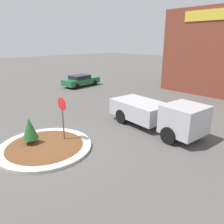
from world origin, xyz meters
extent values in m
plane|color=#514F4C|center=(0.00, 0.00, 0.00)|extent=(120.00, 120.00, 0.00)
cylinder|color=#BCB7AD|center=(0.00, 0.00, 0.07)|extent=(4.58, 4.58, 0.13)
cylinder|color=brown|center=(0.00, 0.00, 0.07)|extent=(3.75, 3.75, 0.13)
cylinder|color=#4C4C51|center=(-0.02, 1.11, 1.22)|extent=(0.07, 0.07, 2.44)
cylinder|color=#B71414|center=(-0.02, 1.11, 2.07)|extent=(0.71, 0.03, 0.71)
cylinder|color=brown|center=(-0.73, -0.38, 0.27)|extent=(0.08, 0.08, 0.27)
cone|color=#235623|center=(-0.73, -0.38, 0.95)|extent=(0.77, 0.77, 1.10)
cube|color=#B2B2B7|center=(4.18, 5.84, 1.17)|extent=(2.09, 2.19, 1.51)
cube|color=#B2B2B7|center=(0.95, 6.13, 0.92)|extent=(3.78, 2.44, 1.02)
cube|color=black|center=(4.85, 5.79, 1.43)|extent=(0.20, 1.81, 0.53)
cylinder|color=black|center=(4.08, 6.84, 0.46)|extent=(0.93, 0.31, 0.92)
cylinder|color=black|center=(3.91, 4.88, 0.46)|extent=(0.93, 0.31, 0.92)
cylinder|color=black|center=(0.37, 7.16, 0.46)|extent=(0.93, 0.31, 0.92)
cylinder|color=black|center=(0.20, 5.20, 0.46)|extent=(0.93, 0.31, 0.92)
cube|color=#1E6638|center=(-11.31, 10.29, 0.58)|extent=(2.25, 4.52, 0.64)
cube|color=black|center=(-11.29, 10.07, 1.10)|extent=(1.80, 2.24, 0.40)
cylinder|color=black|center=(-12.28, 11.54, 0.31)|extent=(0.26, 0.63, 0.61)
cylinder|color=black|center=(-10.62, 11.71, 0.31)|extent=(0.26, 0.63, 0.61)
cylinder|color=black|center=(-12.00, 8.86, 0.31)|extent=(0.26, 0.63, 0.61)
cylinder|color=black|center=(-10.35, 9.03, 0.31)|extent=(0.26, 0.63, 0.61)
camera|label=1|loc=(9.40, -4.25, 5.14)|focal=35.00mm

